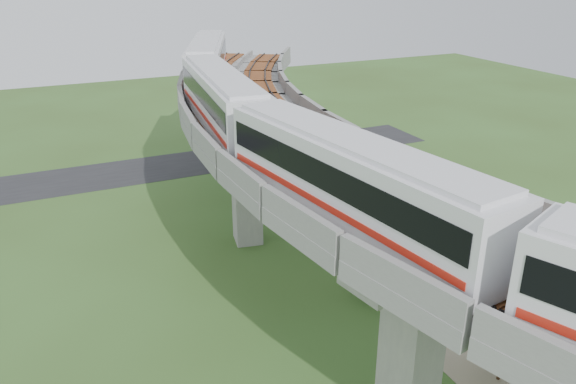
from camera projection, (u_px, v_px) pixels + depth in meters
name	position (u px, v px, depth m)	size (l,w,h in m)	color
ground	(294.00, 313.00, 35.18)	(160.00, 160.00, 0.00)	#375120
dirt_lot	(488.00, 279.00, 38.88)	(18.00, 26.00, 0.04)	gray
asphalt_road	(175.00, 165.00, 60.37)	(60.00, 8.00, 0.03)	#232326
viaduct	(353.00, 168.00, 33.20)	(19.58, 73.98, 11.40)	#99968E
metro_train	(314.00, 129.00, 29.23)	(11.52, 61.33, 3.64)	silver
fence	(422.00, 269.00, 38.65)	(3.87, 38.73, 1.50)	#2D382D
tree_0	(300.00, 153.00, 58.57)	(1.86, 1.86, 2.65)	#382314
tree_1	(307.00, 187.00, 49.48)	(2.91, 2.91, 3.20)	#382314
tree_2	(333.00, 233.00, 42.05)	(1.90, 1.90, 2.30)	#382314
tree_3	(381.00, 271.00, 36.37)	(2.79, 2.79, 2.98)	#382314
tree_4	(505.00, 340.00, 28.62)	(2.51, 2.51, 3.59)	#382314
car_white	(467.00, 298.00, 35.61)	(1.37, 3.40, 1.16)	silver
car_red	(441.00, 249.00, 41.48)	(1.35, 3.88, 1.28)	#B11017
car_dark	(454.00, 240.00, 43.11)	(1.52, 3.73, 1.08)	black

